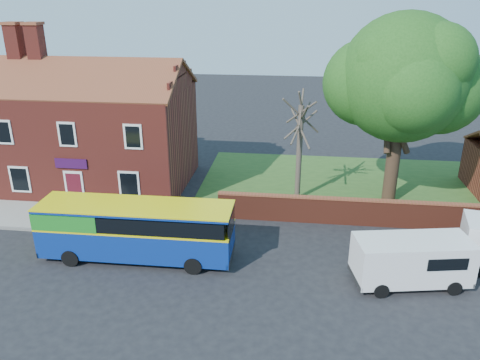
# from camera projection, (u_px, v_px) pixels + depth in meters

# --- Properties ---
(ground) EXTENTS (120.00, 120.00, 0.00)m
(ground) POSITION_uv_depth(u_px,v_px,m) (150.00, 282.00, 21.35)
(ground) COLOR black
(ground) RESTS_ON ground
(pavement) EXTENTS (18.00, 3.50, 0.12)m
(pavement) POSITION_uv_depth(u_px,v_px,m) (64.00, 217.00, 27.44)
(pavement) COLOR gray
(pavement) RESTS_ON ground
(kerb) EXTENTS (18.00, 0.15, 0.14)m
(kerb) POSITION_uv_depth(u_px,v_px,m) (49.00, 231.00, 25.82)
(kerb) COLOR slate
(kerb) RESTS_ON ground
(grass_strip) EXTENTS (26.00, 12.00, 0.04)m
(grass_strip) POSITION_uv_depth(u_px,v_px,m) (392.00, 187.00, 31.85)
(grass_strip) COLOR #426B28
(grass_strip) RESTS_ON ground
(shop_building) EXTENTS (12.30, 8.13, 10.50)m
(shop_building) POSITION_uv_depth(u_px,v_px,m) (97.00, 135.00, 31.51)
(shop_building) COLOR maroon
(shop_building) RESTS_ON ground
(boundary_wall) EXTENTS (22.00, 0.38, 1.60)m
(boundary_wall) POSITION_uv_depth(u_px,v_px,m) (413.00, 215.00, 26.02)
(boundary_wall) COLOR maroon
(boundary_wall) RESTS_ON ground
(bus) EXTENTS (9.44, 2.52, 2.87)m
(bus) POSITION_uv_depth(u_px,v_px,m) (130.00, 228.00, 22.76)
(bus) COLOR navy
(bus) RESTS_ON ground
(van_near) EXTENTS (5.35, 2.92, 2.22)m
(van_near) POSITION_uv_depth(u_px,v_px,m) (412.00, 260.00, 20.77)
(van_near) COLOR white
(van_near) RESTS_ON ground
(large_tree) EXTENTS (9.41, 7.45, 11.48)m
(large_tree) POSITION_uv_depth(u_px,v_px,m) (404.00, 82.00, 27.15)
(large_tree) COLOR black
(large_tree) RESTS_ON ground
(bare_tree) EXTENTS (2.49, 2.97, 6.65)m
(bare_tree) POSITION_uv_depth(u_px,v_px,m) (299.00, 148.00, 28.80)
(bare_tree) COLOR #4C4238
(bare_tree) RESTS_ON ground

